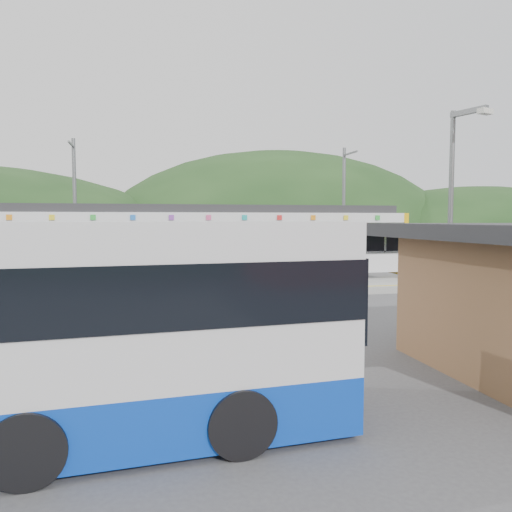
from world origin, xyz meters
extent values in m
plane|color=#4C4C4F|center=(0.00, 0.00, 0.00)|extent=(120.00, 120.00, 0.00)
ellipsoid|color=#1E3D19|center=(16.00, 54.00, 0.00)|extent=(52.00, 39.00, 26.00)
ellipsoid|color=#1E3D19|center=(45.00, 48.00, 0.00)|extent=(44.00, 33.00, 16.00)
cube|color=#9E9E99|center=(0.00, 3.30, 0.15)|extent=(26.00, 3.20, 0.30)
cube|color=yellow|center=(0.00, 2.00, 0.30)|extent=(26.00, 0.10, 0.01)
cube|color=black|center=(-7.61, 6.00, 0.30)|extent=(3.20, 2.20, 0.56)
cube|color=black|center=(4.39, 6.00, 0.30)|extent=(3.20, 2.20, 0.56)
cube|color=silver|center=(-1.61, 6.00, 1.04)|extent=(20.00, 2.90, 0.92)
cube|color=black|center=(-1.61, 6.00, 2.23)|extent=(20.00, 2.96, 1.45)
cube|color=silver|center=(-1.61, 4.50, 1.55)|extent=(20.00, 0.05, 0.10)
cube|color=silver|center=(-1.61, 4.50, 2.90)|extent=(20.00, 0.05, 0.10)
cube|color=silver|center=(-1.61, 6.00, 3.17)|extent=(20.00, 2.90, 0.45)
cube|color=#2D2D30|center=(-1.61, 6.00, 3.58)|extent=(19.40, 2.50, 0.36)
cube|color=#EDB70C|center=(8.51, 6.00, 1.90)|extent=(0.24, 2.92, 3.00)
cube|color=silver|center=(-7.11, 4.50, 2.23)|extent=(0.10, 0.05, 1.35)
cube|color=silver|center=(-4.11, 4.50, 2.23)|extent=(0.10, 0.05, 1.35)
cube|color=silver|center=(-1.11, 4.50, 2.23)|extent=(0.10, 0.05, 1.35)
cube|color=silver|center=(1.89, 4.50, 2.23)|extent=(0.10, 0.05, 1.35)
cube|color=silver|center=(4.89, 4.50, 2.23)|extent=(0.10, 0.05, 1.35)
cube|color=silver|center=(7.39, 4.50, 2.23)|extent=(0.10, 0.05, 1.35)
cube|color=orange|center=(-9.01, 4.51, 3.18)|extent=(0.22, 0.04, 0.22)
cube|color=yellow|center=(-7.41, 4.51, 3.18)|extent=(0.22, 0.04, 0.22)
cube|color=green|center=(-5.81, 4.51, 3.18)|extent=(0.22, 0.04, 0.22)
cube|color=blue|center=(-4.21, 4.51, 3.18)|extent=(0.22, 0.04, 0.22)
cube|color=purple|center=(-2.61, 4.51, 3.18)|extent=(0.22, 0.04, 0.22)
cube|color=#E54C8C|center=(-1.01, 4.51, 3.18)|extent=(0.22, 0.04, 0.22)
cube|color=#19A5A5|center=(0.59, 4.51, 3.18)|extent=(0.22, 0.04, 0.22)
cube|color=red|center=(2.19, 4.51, 3.18)|extent=(0.22, 0.04, 0.22)
cube|color=orange|center=(3.79, 4.51, 3.18)|extent=(0.22, 0.04, 0.22)
cube|color=yellow|center=(5.39, 4.51, 3.18)|extent=(0.22, 0.04, 0.22)
cube|color=green|center=(6.99, 4.51, 3.18)|extent=(0.22, 0.04, 0.22)
cylinder|color=slate|center=(-7.00, 8.60, 3.50)|extent=(0.18, 0.18, 7.00)
cube|color=slate|center=(-7.00, 7.80, 6.60)|extent=(0.08, 1.80, 0.08)
cylinder|color=slate|center=(7.00, 8.60, 3.50)|extent=(0.18, 0.18, 7.00)
cube|color=slate|center=(7.00, 7.80, 6.60)|extent=(0.08, 1.80, 0.08)
cylinder|color=black|center=(-5.28, -9.96, 0.46)|extent=(1.10, 2.73, 0.92)
cylinder|color=black|center=(-2.74, -9.78, 0.46)|extent=(1.10, 2.73, 0.92)
cylinder|color=slate|center=(3.40, -6.43, 2.83)|extent=(0.12, 0.12, 5.67)
cube|color=slate|center=(3.40, -6.86, 5.57)|extent=(0.39, 0.94, 0.12)
cube|color=silver|center=(3.40, -7.28, 5.50)|extent=(0.39, 0.27, 0.12)
camera|label=1|loc=(-3.88, -17.13, 3.08)|focal=35.00mm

